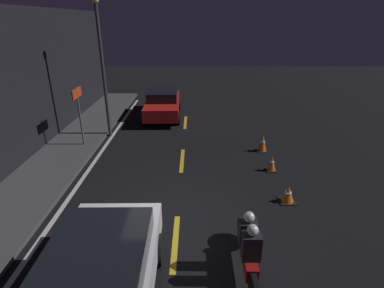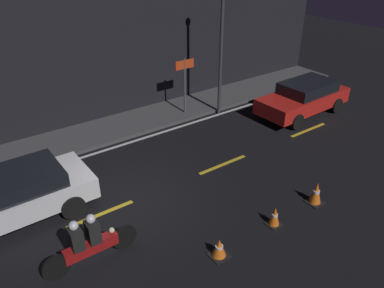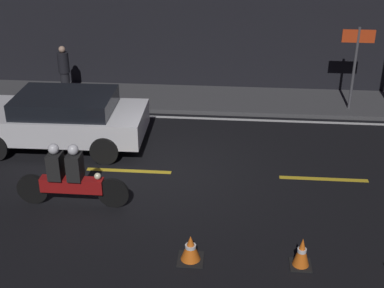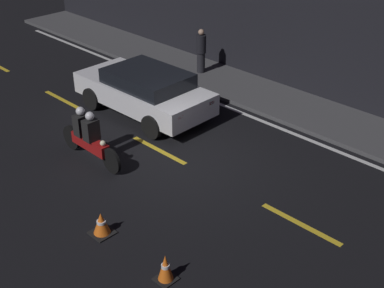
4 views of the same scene
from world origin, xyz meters
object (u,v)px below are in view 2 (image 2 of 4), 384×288
(sedan_white, at_px, (12,196))
(taxi_red, at_px, (304,97))
(motorcycle, at_px, (88,243))
(traffic_cone_mid, at_px, (275,217))
(street_lamp, at_px, (221,40))
(traffic_cone_far, at_px, (316,193))
(shop_sign, at_px, (185,75))
(traffic_cone_near, at_px, (219,248))

(sedan_white, bearing_deg, taxi_red, 179.11)
(motorcycle, bearing_deg, traffic_cone_mid, -19.01)
(sedan_white, distance_m, taxi_red, 12.01)
(motorcycle, bearing_deg, street_lamp, 32.06)
(traffic_cone_far, xyz_separation_m, shop_sign, (0.39, 7.32, 1.47))
(sedan_white, relative_size, street_lamp, 0.76)
(traffic_cone_near, bearing_deg, traffic_cone_mid, 0.19)
(traffic_cone_mid, height_order, street_lamp, street_lamp)
(traffic_cone_far, bearing_deg, taxi_red, 43.33)
(traffic_cone_far, height_order, street_lamp, street_lamp)
(traffic_cone_far, bearing_deg, traffic_cone_near, 179.70)
(shop_sign, bearing_deg, street_lamp, -29.84)
(sedan_white, relative_size, traffic_cone_far, 6.19)
(sedan_white, height_order, traffic_cone_near, sedan_white)
(traffic_cone_near, xyz_separation_m, traffic_cone_far, (3.63, -0.02, 0.10))
(shop_sign, bearing_deg, traffic_cone_near, -118.86)
(traffic_cone_near, relative_size, traffic_cone_far, 0.73)
(taxi_red, height_order, traffic_cone_far, taxi_red)
(taxi_red, height_order, shop_sign, shop_sign)
(sedan_white, height_order, motorcycle, motorcycle)
(street_lamp, bearing_deg, traffic_cone_near, -129.09)
(traffic_cone_near, bearing_deg, motorcycle, 148.60)
(taxi_red, height_order, motorcycle, taxi_red)
(traffic_cone_near, xyz_separation_m, traffic_cone_mid, (1.94, 0.01, 0.03))
(motorcycle, bearing_deg, shop_sign, 40.71)
(taxi_red, xyz_separation_m, street_lamp, (-3.00, 2.15, 2.46))
(motorcycle, bearing_deg, traffic_cone_near, -31.04)
(taxi_red, relative_size, traffic_cone_mid, 7.65)
(shop_sign, distance_m, street_lamp, 2.07)
(sedan_white, distance_m, traffic_cone_mid, 7.15)
(traffic_cone_near, bearing_deg, taxi_red, 27.90)
(sedan_white, height_order, traffic_cone_far, sedan_white)
(traffic_cone_mid, distance_m, shop_sign, 7.74)
(sedan_white, distance_m, street_lamp, 9.59)
(motorcycle, distance_m, traffic_cone_far, 6.51)
(motorcycle, height_order, traffic_cone_mid, motorcycle)
(taxi_red, xyz_separation_m, traffic_cone_near, (-8.32, -4.41, -0.53))
(shop_sign, bearing_deg, sedan_white, -159.33)
(sedan_white, relative_size, shop_sign, 1.82)
(shop_sign, bearing_deg, motorcycle, -139.65)
(sedan_white, xyz_separation_m, motorcycle, (1.03, -2.77, -0.11))
(traffic_cone_near, xyz_separation_m, street_lamp, (5.32, 6.55, 2.99))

